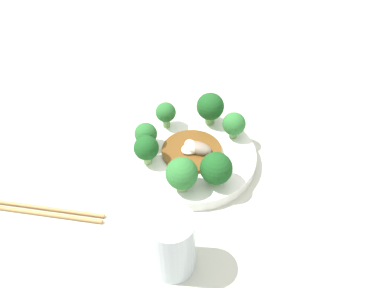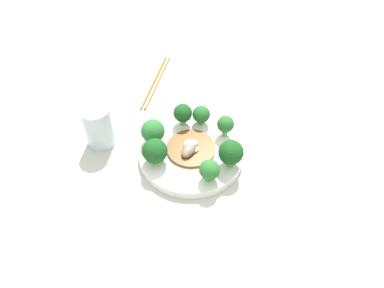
# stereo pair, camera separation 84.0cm
# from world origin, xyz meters

# --- Properties ---
(table) EXTENTS (1.03, 0.71, 0.77)m
(table) POSITION_xyz_m (0.00, 0.00, 0.39)
(table) COLOR #B7BCAD
(table) RESTS_ON ground_plane
(plate) EXTENTS (0.26, 0.26, 0.02)m
(plate) POSITION_xyz_m (0.05, -0.00, 0.79)
(plate) COLOR white
(plate) RESTS_ON table
(broccoli_east) EXTENTS (0.04, 0.04, 0.05)m
(broccoli_east) POSITION_xyz_m (0.14, 0.01, 0.83)
(broccoli_east) COLOR #7AAD5B
(broccoli_east) RESTS_ON plate
(broccoli_southwest) EXTENTS (0.05, 0.05, 0.06)m
(broccoli_southwest) POSITION_xyz_m (-0.02, -0.07, 0.83)
(broccoli_southwest) COLOR #70A356
(broccoli_southwest) RESTS_ON plate
(broccoli_northwest) EXTENTS (0.06, 0.06, 0.07)m
(broccoli_northwest) POSITION_xyz_m (-0.02, 0.06, 0.83)
(broccoli_northwest) COLOR #89B76B
(broccoli_northwest) RESTS_ON plate
(broccoli_south) EXTENTS (0.06, 0.06, 0.07)m
(broccoli_south) POSITION_xyz_m (0.03, -0.10, 0.84)
(broccoli_south) COLOR #70A356
(broccoli_south) RESTS_ON plate
(broccoli_southeast) EXTENTS (0.04, 0.04, 0.06)m
(broccoli_southeast) POSITION_xyz_m (0.12, -0.06, 0.83)
(broccoli_southeast) COLOR #70A356
(broccoli_southeast) RESTS_ON plate
(broccoli_north) EXTENTS (0.06, 0.06, 0.07)m
(broccoli_north) POSITION_xyz_m (0.04, 0.09, 0.83)
(broccoli_north) COLOR #89B76B
(broccoli_north) RESTS_ON plate
(broccoli_northeast) EXTENTS (0.05, 0.05, 0.06)m
(broccoli_northeast) POSITION_xyz_m (0.12, 0.05, 0.83)
(broccoli_northeast) COLOR #89B76B
(broccoli_northeast) RESTS_ON plate
(stirfry_center) EXTENTS (0.12, 0.12, 0.03)m
(stirfry_center) POSITION_xyz_m (0.04, -0.00, 0.80)
(stirfry_center) COLOR brown
(stirfry_center) RESTS_ON plate
(drinking_glass) EXTENTS (0.07, 0.07, 0.11)m
(drinking_glass) POSITION_xyz_m (0.01, 0.23, 0.83)
(drinking_glass) COLOR silver
(drinking_glass) RESTS_ON table
(chopsticks) EXTENTS (0.24, 0.05, 0.01)m
(chopsticks) POSITION_xyz_m (0.28, 0.19, 0.78)
(chopsticks) COLOR #AD7F4C
(chopsticks) RESTS_ON table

